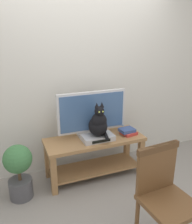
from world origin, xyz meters
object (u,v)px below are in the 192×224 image
at_px(tv, 92,113).
at_px(potted_plant, 19,169).
at_px(tv_stand, 95,150).
at_px(media_box, 98,138).
at_px(cat, 98,123).
at_px(wooden_chair, 164,190).
at_px(book_stack, 128,131).

xyz_separation_m(tv, potted_plant, (-0.98, -0.19, -0.49)).
height_order(tv_stand, media_box, media_box).
bearing_deg(media_box, cat, -85.39).
distance_m(cat, potted_plant, 1.08).
height_order(cat, wooden_chair, cat).
bearing_deg(media_box, book_stack, 2.33).
height_order(book_stack, potted_plant, potted_plant).
xyz_separation_m(book_stack, potted_plant, (-1.44, -0.06, -0.22)).
distance_m(media_box, cat, 0.20).
bearing_deg(wooden_chair, potted_plant, 136.11).
xyz_separation_m(cat, book_stack, (0.44, 0.03, -0.19)).
bearing_deg(tv_stand, wooden_chair, -81.60).
bearing_deg(wooden_chair, tv_stand, 98.40).
height_order(tv, book_stack, tv).
bearing_deg(cat, book_stack, 4.15).
xyz_separation_m(media_box, wooden_chair, (0.16, -1.15, -0.04)).
xyz_separation_m(media_box, cat, (0.00, -0.01, 0.20)).
bearing_deg(cat, tv, 97.05).
relative_size(tv, potted_plant, 1.36).
xyz_separation_m(tv_stand, wooden_chair, (0.18, -1.22, 0.17)).
distance_m(wooden_chair, book_stack, 1.20).
xyz_separation_m(media_box, book_stack, (0.44, 0.02, 0.01)).
bearing_deg(book_stack, potted_plant, -177.80).
bearing_deg(potted_plant, tv_stand, 6.05).
height_order(tv_stand, tv, tv).
relative_size(media_box, cat, 0.90).
bearing_deg(book_stack, cat, -175.85).
xyz_separation_m(cat, potted_plant, (-1.00, -0.02, -0.41)).
height_order(tv_stand, cat, cat).
distance_m(wooden_chair, potted_plant, 1.61).
bearing_deg(potted_plant, book_stack, 2.20).
xyz_separation_m(tv, cat, (0.02, -0.17, -0.08)).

